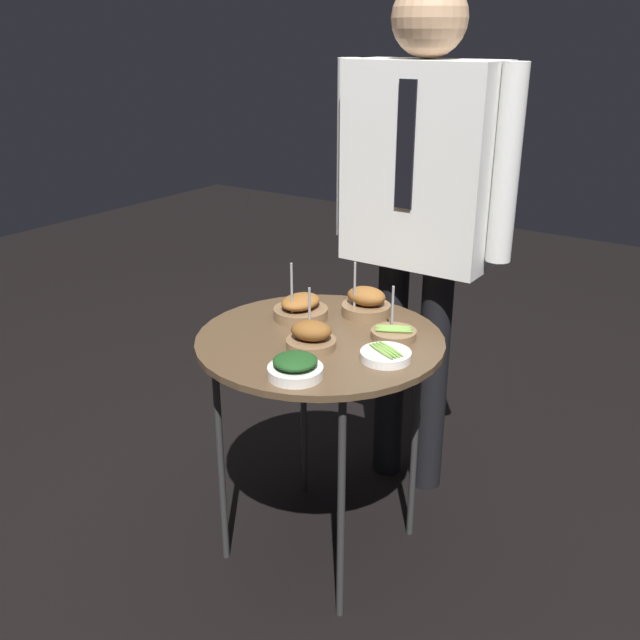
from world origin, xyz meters
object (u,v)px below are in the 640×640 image
serving_cart (320,354)px  bowl_roast_front_center (301,308)px  bowl_spinach_far_rim (295,367)px  bowl_roast_near_rim (366,303)px  waiter_figure (421,191)px  bowl_roast_front_left (311,336)px  bowl_asparagus_back_right (386,355)px  bowl_asparagus_back_left (394,333)px

serving_cart → bowl_roast_front_center: (-0.12, 0.08, 0.08)m
bowl_spinach_far_rim → bowl_roast_near_rim: (-0.07, 0.44, 0.01)m
serving_cart → bowl_roast_near_rim: size_ratio=4.16×
bowl_roast_front_center → waiter_figure: (0.17, 0.39, 0.29)m
bowl_roast_front_left → bowl_roast_front_center: bowl_roast_front_center is taller
serving_cart → bowl_roast_front_center: 0.17m
bowl_roast_near_rim → waiter_figure: 0.39m
serving_cart → waiter_figure: 0.60m
bowl_asparagus_back_right → bowl_roast_near_rim: bearing=130.1°
bowl_spinach_far_rim → serving_cart: bearing=110.3°
bowl_roast_near_rim → bowl_roast_front_left: bearing=-90.0°
bowl_roast_front_center → bowl_asparagus_back_left: bowl_roast_front_center is taller
bowl_asparagus_back_right → waiter_figure: size_ratio=0.08×
serving_cart → bowl_roast_near_rim: bowl_roast_near_rim is taller
bowl_asparagus_back_right → waiter_figure: waiter_figure is taller
serving_cart → waiter_figure: waiter_figure is taller
bowl_asparagus_back_left → bowl_asparagus_back_right: bearing=-69.3°
bowl_roast_front_left → bowl_asparagus_back_right: 0.20m
bowl_roast_front_center → bowl_asparagus_back_right: bowl_roast_front_center is taller
bowl_spinach_far_rim → bowl_roast_front_center: bowl_roast_front_center is taller
bowl_asparagus_back_left → bowl_roast_front_center: bearing=-175.6°
bowl_roast_near_rim → bowl_asparagus_back_right: size_ratio=1.29×
serving_cart → bowl_asparagus_back_left: 0.21m
bowl_roast_front_left → bowl_asparagus_back_left: (0.15, 0.17, -0.02)m
serving_cart → bowl_asparagus_back_left: size_ratio=5.08×
bowl_roast_near_rim → bowl_asparagus_back_right: bearing=-49.9°
bowl_spinach_far_rim → bowl_roast_near_rim: bearing=98.6°
bowl_roast_front_center → waiter_figure: size_ratio=0.11×
bowl_roast_near_rim → waiter_figure: size_ratio=0.10×
bowl_spinach_far_rim → waiter_figure: waiter_figure is taller
bowl_asparagus_back_right → bowl_asparagus_back_left: size_ratio=0.95×
bowl_spinach_far_rim → bowl_asparagus_back_left: bowl_asparagus_back_left is taller
bowl_roast_near_rim → serving_cart: bearing=-94.9°
serving_cart → bowl_asparagus_back_right: size_ratio=5.37×
bowl_roast_front_left → bowl_asparagus_back_right: bowl_roast_front_left is taller
bowl_spinach_far_rim → bowl_asparagus_back_left: (0.08, 0.34, -0.01)m
bowl_asparagus_back_right → bowl_asparagus_back_left: 0.14m
bowl_roast_near_rim → bowl_asparagus_back_left: 0.18m
bowl_spinach_far_rim → waiter_figure: size_ratio=0.08×
bowl_roast_front_left → bowl_roast_near_rim: (0.00, 0.28, 0.00)m
bowl_spinach_far_rim → bowl_roast_front_left: size_ratio=0.88×
bowl_roast_front_center → bowl_roast_front_left: bearing=-46.8°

